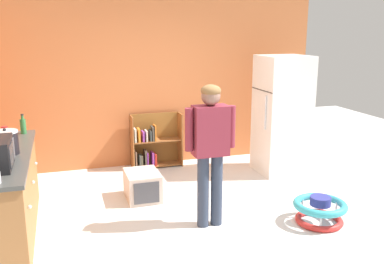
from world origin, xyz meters
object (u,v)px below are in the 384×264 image
object	(u,v)px
orange_cup	(6,139)
red_cup	(5,130)
standing_person	(210,143)
bookshelf	(153,144)
baby_walker	(320,210)
crock_pot	(6,143)
green_glass_bottle	(23,126)
kitchen_counter	(3,195)
pet_carrier	(142,185)
refrigerator	(282,115)

from	to	relation	value
orange_cup	red_cup	world-z (taller)	same
standing_person	orange_cup	bearing A→B (deg)	157.52
bookshelf	baby_walker	world-z (taller)	bookshelf
crock_pot	red_cup	distance (m)	0.97
bookshelf	baby_walker	bearing A→B (deg)	-62.33
bookshelf	green_glass_bottle	world-z (taller)	green_glass_bottle
kitchen_counter	bookshelf	distance (m)	2.73
baby_walker	green_glass_bottle	size ratio (longest dim) A/B	2.46
crock_pot	green_glass_bottle	size ratio (longest dim) A/B	1.13
pet_carrier	orange_cup	xyz separation A→B (m)	(-1.56, -0.10, 0.77)
standing_person	green_glass_bottle	xyz separation A→B (m)	(-1.98, 1.32, 0.04)
green_glass_bottle	orange_cup	distance (m)	0.46
kitchen_counter	orange_cup	distance (m)	0.67
refrigerator	bookshelf	size ratio (longest dim) A/B	2.09
kitchen_counter	crock_pot	xyz separation A→B (m)	(0.09, -0.03, 0.57)
standing_person	red_cup	distance (m)	2.59
crock_pot	pet_carrier	bearing A→B (deg)	20.62
orange_cup	crock_pot	bearing A→B (deg)	-84.45
bookshelf	red_cup	xyz separation A→B (m)	(-2.04, -0.91, 0.58)
pet_carrier	red_cup	distance (m)	1.84
bookshelf	crock_pot	size ratio (longest dim) A/B	3.07
bookshelf	orange_cup	distance (m)	2.49
baby_walker	crock_pot	distance (m)	3.49
refrigerator	standing_person	bearing A→B (deg)	-138.94
baby_walker	crock_pot	xyz separation A→B (m)	(-3.30, 0.75, 0.87)
refrigerator	green_glass_bottle	xyz separation A→B (m)	(-3.65, -0.14, 0.11)
green_glass_bottle	refrigerator	bearing A→B (deg)	2.22
baby_walker	crock_pot	bearing A→B (deg)	167.24
refrigerator	orange_cup	distance (m)	3.85
kitchen_counter	baby_walker	xyz separation A→B (m)	(3.38, -0.77, -0.29)
refrigerator	crock_pot	size ratio (longest dim) A/B	6.42
pet_carrier	bookshelf	bearing A→B (deg)	72.03
orange_cup	red_cup	xyz separation A→B (m)	(-0.07, 0.49, 0.00)
kitchen_counter	refrigerator	xyz separation A→B (m)	(3.85, 1.02, 0.44)
kitchen_counter	baby_walker	size ratio (longest dim) A/B	3.48
pet_carrier	crock_pot	distance (m)	1.82
refrigerator	baby_walker	world-z (taller)	refrigerator
orange_cup	red_cup	distance (m)	0.49
refrigerator	bookshelf	xyz separation A→B (m)	(-1.83, 0.82, -0.53)
baby_walker	pet_carrier	distance (m)	2.22
kitchen_counter	red_cup	world-z (taller)	red_cup
standing_person	baby_walker	size ratio (longest dim) A/B	2.64
baby_walker	green_glass_bottle	xyz separation A→B (m)	(-3.19, 1.65, 0.84)
pet_carrier	crock_pot	bearing A→B (deg)	-159.38
kitchen_counter	bookshelf	xyz separation A→B (m)	(2.02, 1.84, -0.09)
red_cup	refrigerator	bearing A→B (deg)	1.30
baby_walker	green_glass_bottle	bearing A→B (deg)	152.67
bookshelf	red_cup	distance (m)	2.31
kitchen_counter	pet_carrier	xyz separation A→B (m)	(1.60, 0.54, -0.27)
baby_walker	bookshelf	bearing A→B (deg)	117.67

